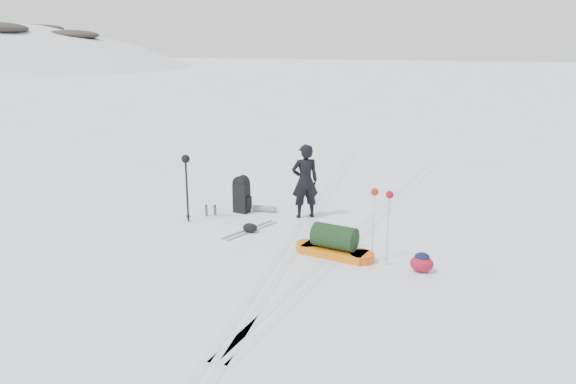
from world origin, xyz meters
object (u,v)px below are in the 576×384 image
(skier, at_px, (305,181))
(expedition_rucksack, at_px, (244,195))
(ski_poles_black, at_px, (186,167))
(pulk_sled, at_px, (334,244))

(skier, distance_m, expedition_rucksack, 1.55)
(ski_poles_black, bearing_deg, skier, 19.51)
(skier, relative_size, ski_poles_black, 1.11)
(pulk_sled, bearing_deg, ski_poles_black, 176.09)
(pulk_sled, height_order, ski_poles_black, ski_poles_black)
(expedition_rucksack, height_order, ski_poles_black, ski_poles_black)
(skier, distance_m, pulk_sled, 2.56)
(skier, distance_m, ski_poles_black, 2.72)
(skier, bearing_deg, ski_poles_black, -6.14)
(skier, xyz_separation_m, ski_poles_black, (-2.45, -1.12, 0.41))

